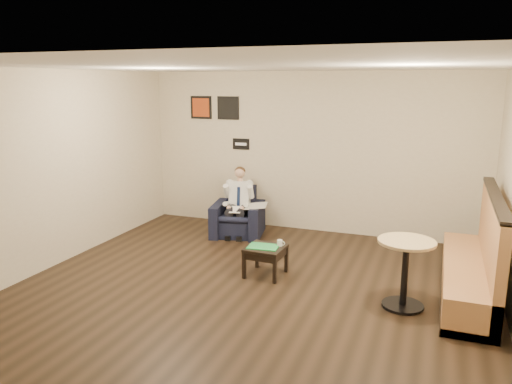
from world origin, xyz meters
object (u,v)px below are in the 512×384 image
(cafe_table, at_px, (405,274))
(coffee_mug, at_px, (280,243))
(side_table, at_px, (266,261))
(seated_man, at_px, (236,205))
(armchair, at_px, (238,212))
(smartphone, at_px, (273,244))
(banquette, at_px, (470,246))
(green_folder, at_px, (263,247))

(cafe_table, bearing_deg, coffee_mug, 164.71)
(cafe_table, bearing_deg, side_table, 169.01)
(side_table, bearing_deg, seated_man, 125.39)
(armchair, height_order, cafe_table, cafe_table)
(coffee_mug, distance_m, smartphone, 0.13)
(side_table, xyz_separation_m, cafe_table, (1.86, -0.36, 0.21))
(seated_man, xyz_separation_m, banquette, (3.64, -1.22, 0.08))
(side_table, height_order, smartphone, smartphone)
(seated_man, bearing_deg, banquette, -29.40)
(smartphone, bearing_deg, armchair, 140.89)
(armchair, height_order, smartphone, armchair)
(armchair, bearing_deg, seated_man, -90.00)
(armchair, relative_size, banquette, 0.34)
(seated_man, distance_m, cafe_table, 3.47)
(smartphone, bearing_deg, side_table, -97.35)
(side_table, relative_size, cafe_table, 0.61)
(armchair, relative_size, smartphone, 6.60)
(side_table, height_order, coffee_mug, coffee_mug)
(banquette, relative_size, cafe_table, 3.02)
(green_folder, distance_m, coffee_mug, 0.23)
(side_table, distance_m, smartphone, 0.26)
(side_table, bearing_deg, cafe_table, -10.99)
(seated_man, relative_size, smartphone, 8.76)
(armchair, relative_size, green_folder, 2.05)
(smartphone, bearing_deg, coffee_mug, -7.10)
(side_table, distance_m, cafe_table, 1.91)
(green_folder, distance_m, cafe_table, 1.92)
(seated_man, relative_size, coffee_mug, 12.91)
(armchair, height_order, banquette, banquette)
(coffee_mug, bearing_deg, smartphone, 159.95)
(armchair, xyz_separation_m, smartphone, (1.14, -1.46, 0.01))
(seated_man, height_order, cafe_table, seated_man)
(seated_man, xyz_separation_m, coffee_mug, (1.23, -1.39, -0.11))
(side_table, relative_size, banquette, 0.20)
(smartphone, bearing_deg, seated_man, 142.47)
(armchair, height_order, side_table, armchair)
(green_folder, bearing_deg, seated_man, 124.36)
(seated_man, height_order, banquette, banquette)
(seated_man, relative_size, cafe_table, 1.35)
(seated_man, relative_size, green_folder, 2.73)
(seated_man, xyz_separation_m, smartphone, (1.12, -1.35, -0.14))
(side_table, xyz_separation_m, banquette, (2.58, 0.28, 0.43))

